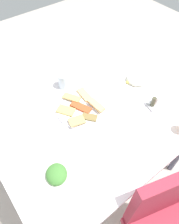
% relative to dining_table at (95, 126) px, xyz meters
% --- Properties ---
extents(ground_plane, '(6.00, 6.00, 0.00)m').
position_rel_dining_table_xyz_m(ground_plane, '(0.00, 0.00, -0.68)').
color(ground_plane, '#BCB1A6').
extents(dining_table, '(1.23, 0.92, 0.75)m').
position_rel_dining_table_xyz_m(dining_table, '(0.00, 0.00, 0.00)').
color(dining_table, white).
rests_on(dining_table, ground_plane).
extents(dining_chair, '(0.52, 0.53, 0.93)m').
position_rel_dining_table_xyz_m(dining_chair, '(0.02, 0.66, -0.15)').
color(dining_chair, '#9F283A').
rests_on(dining_chair, ground_plane).
extents(pide_platter, '(0.31, 0.31, 0.05)m').
position_rel_dining_table_xyz_m(pide_platter, '(0.02, -0.12, 0.09)').
color(pide_platter, white).
rests_on(pide_platter, dining_table).
extents(salad_plate_greens, '(0.19, 0.19, 0.06)m').
position_rel_dining_table_xyz_m(salad_plate_greens, '(0.38, 0.16, 0.10)').
color(salad_plate_greens, white).
rests_on(salad_plate_greens, dining_table).
extents(salad_plate_rice, '(0.22, 0.22, 0.07)m').
position_rel_dining_table_xyz_m(salad_plate_rice, '(-0.44, -0.08, 0.10)').
color(salad_plate_rice, white).
rests_on(salad_plate_rice, dining_table).
extents(drinking_glass, '(0.08, 0.08, 0.11)m').
position_rel_dining_table_xyz_m(drinking_glass, '(-0.01, -0.36, 0.13)').
color(drinking_glass, silver).
rests_on(drinking_glass, dining_table).
extents(paper_napkin, '(0.16, 0.16, 0.00)m').
position_rel_dining_table_xyz_m(paper_napkin, '(-0.08, 0.25, 0.08)').
color(paper_napkin, white).
rests_on(paper_napkin, dining_table).
extents(fork, '(0.19, 0.04, 0.00)m').
position_rel_dining_table_xyz_m(fork, '(-0.08, 0.23, 0.08)').
color(fork, silver).
rests_on(fork, paper_napkin).
extents(spoon, '(0.17, 0.04, 0.00)m').
position_rel_dining_table_xyz_m(spoon, '(-0.08, 0.27, 0.08)').
color(spoon, silver).
rests_on(spoon, paper_napkin).
extents(condiment_caddy, '(0.11, 0.11, 0.08)m').
position_rel_dining_table_xyz_m(condiment_caddy, '(-0.36, 0.14, 0.10)').
color(condiment_caddy, '#B2B2B7').
rests_on(condiment_caddy, dining_table).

